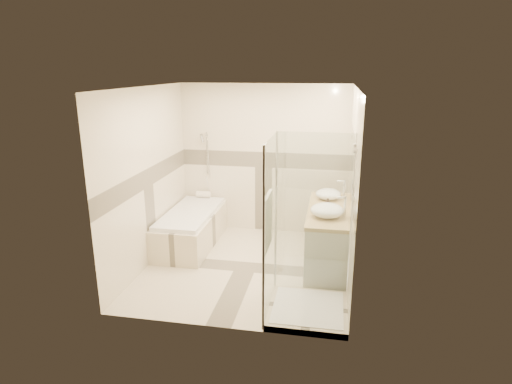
% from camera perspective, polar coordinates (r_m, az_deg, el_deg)
% --- Properties ---
extents(room, '(2.82, 3.02, 2.52)m').
position_cam_1_polar(room, '(5.76, -0.87, 1.36)').
color(room, beige).
rests_on(room, ground).
extents(bathtub, '(0.75, 1.70, 0.56)m').
position_cam_1_polar(bathtub, '(6.91, -8.63, -4.53)').
color(bathtub, beige).
rests_on(bathtub, ground).
extents(vanity, '(0.58, 1.62, 0.85)m').
position_cam_1_polar(vanity, '(6.19, 9.50, -5.91)').
color(vanity, silver).
rests_on(vanity, ground).
extents(shower_enclosure, '(0.96, 0.93, 2.04)m').
position_cam_1_polar(shower_enclosure, '(5.01, 5.81, -10.30)').
color(shower_enclosure, beige).
rests_on(shower_enclosure, ground).
extents(vessel_sink_near, '(0.38, 0.38, 0.15)m').
position_cam_1_polar(vessel_sink_near, '(6.46, 9.62, -0.28)').
color(vessel_sink_near, white).
rests_on(vessel_sink_near, vanity).
extents(vessel_sink_far, '(0.44, 0.44, 0.18)m').
position_cam_1_polar(vessel_sink_far, '(5.69, 9.46, -2.43)').
color(vessel_sink_far, white).
rests_on(vessel_sink_far, vanity).
extents(faucet_near, '(0.12, 0.03, 0.30)m').
position_cam_1_polar(faucet_near, '(6.43, 11.58, 0.48)').
color(faucet_near, silver).
rests_on(faucet_near, vanity).
extents(faucet_far, '(0.12, 0.03, 0.29)m').
position_cam_1_polar(faucet_far, '(5.66, 11.67, -1.74)').
color(faucet_far, silver).
rests_on(faucet_far, vanity).
extents(amenity_bottle_a, '(0.08, 0.09, 0.15)m').
position_cam_1_polar(amenity_bottle_a, '(5.91, 9.51, -1.82)').
color(amenity_bottle_a, black).
rests_on(amenity_bottle_a, vanity).
extents(amenity_bottle_b, '(0.15, 0.15, 0.15)m').
position_cam_1_polar(amenity_bottle_b, '(6.01, 9.53, -1.54)').
color(amenity_bottle_b, black).
rests_on(amenity_bottle_b, vanity).
extents(folded_towels, '(0.19, 0.28, 0.08)m').
position_cam_1_polar(folded_towels, '(6.64, 9.64, -0.13)').
color(folded_towels, white).
rests_on(folded_towels, vanity).
extents(rolled_towel, '(0.25, 0.11, 0.11)m').
position_cam_1_polar(rolled_towel, '(7.50, -7.01, -0.31)').
color(rolled_towel, white).
rests_on(rolled_towel, bathtub).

